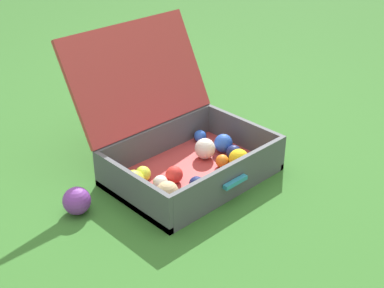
# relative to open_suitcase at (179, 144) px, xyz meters

# --- Properties ---
(ground_plane) EXTENTS (16.00, 16.00, 0.00)m
(ground_plane) POSITION_rel_open_suitcase_xyz_m (-0.09, -0.07, -0.12)
(ground_plane) COLOR #336B28
(open_suitcase) EXTENTS (0.61, 0.64, 0.53)m
(open_suitcase) POSITION_rel_open_suitcase_xyz_m (0.00, 0.00, 0.00)
(open_suitcase) COLOR #B23838
(open_suitcase) RESTS_ON ground
(stray_ball_on_grass) EXTENTS (0.10, 0.10, 0.10)m
(stray_ball_on_grass) POSITION_rel_open_suitcase_xyz_m (-0.45, 0.04, -0.07)
(stray_ball_on_grass) COLOR purple
(stray_ball_on_grass) RESTS_ON ground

